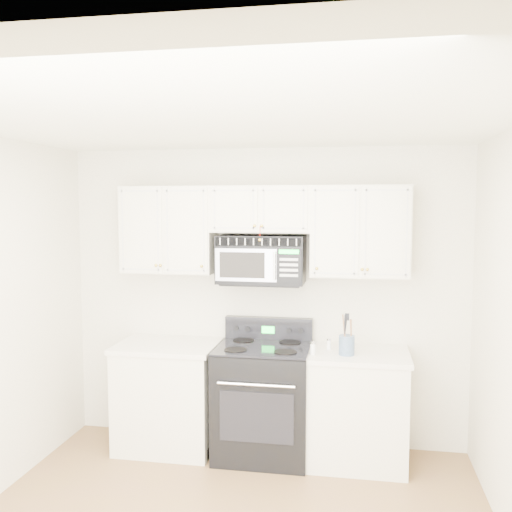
# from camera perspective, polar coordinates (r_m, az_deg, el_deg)

# --- Properties ---
(room) EXTENTS (3.51, 3.51, 2.61)m
(room) POSITION_cam_1_polar(r_m,az_deg,el_deg) (3.38, -3.94, -8.80)
(room) COLOR brown
(room) RESTS_ON ground
(base_cabinet_left) EXTENTS (0.86, 0.65, 0.92)m
(base_cabinet_left) POSITION_cam_1_polar(r_m,az_deg,el_deg) (5.17, -8.75, -13.95)
(base_cabinet_left) COLOR beige
(base_cabinet_left) RESTS_ON ground
(base_cabinet_right) EXTENTS (0.86, 0.65, 0.92)m
(base_cabinet_right) POSITION_cam_1_polar(r_m,az_deg,el_deg) (4.91, 9.85, -15.00)
(base_cabinet_right) COLOR beige
(base_cabinet_right) RESTS_ON ground
(range) EXTENTS (0.77, 0.70, 1.12)m
(range) POSITION_cam_1_polar(r_m,az_deg,el_deg) (4.94, 0.76, -14.09)
(range) COLOR black
(range) RESTS_ON ground
(upper_cabinets) EXTENTS (2.44, 0.37, 0.75)m
(upper_cabinets) POSITION_cam_1_polar(r_m,az_deg,el_deg) (4.83, 0.60, 3.03)
(upper_cabinets) COLOR beige
(upper_cabinets) RESTS_ON ground
(microwave) EXTENTS (0.73, 0.42, 0.40)m
(microwave) POSITION_cam_1_polar(r_m,az_deg,el_deg) (4.83, 0.54, -0.31)
(microwave) COLOR black
(microwave) RESTS_ON ground
(utensil_crock) EXTENTS (0.12, 0.12, 0.33)m
(utensil_crock) POSITION_cam_1_polar(r_m,az_deg,el_deg) (4.64, 9.06, -8.68)
(utensil_crock) COLOR slate
(utensil_crock) RESTS_ON base_cabinet_right
(shaker_salt) EXTENTS (0.04, 0.04, 0.10)m
(shaker_salt) POSITION_cam_1_polar(r_m,az_deg,el_deg) (4.62, 5.70, -9.15)
(shaker_salt) COLOR white
(shaker_salt) RESTS_ON base_cabinet_right
(shaker_pepper) EXTENTS (0.04, 0.04, 0.09)m
(shaker_pepper) POSITION_cam_1_polar(r_m,az_deg,el_deg) (4.79, 7.30, -8.73)
(shaker_pepper) COLOR white
(shaker_pepper) RESTS_ON base_cabinet_right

